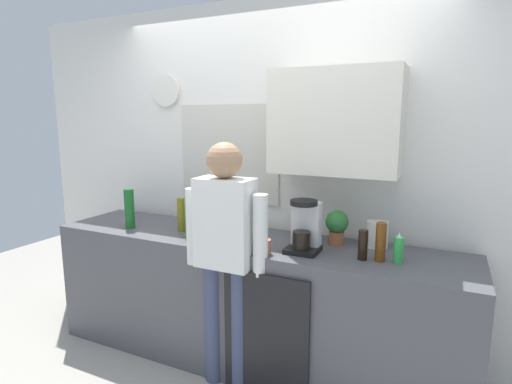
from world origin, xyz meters
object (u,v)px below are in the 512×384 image
(bottle_green_wine, at_px, (129,209))
(storage_canister, at_px, (377,234))
(bottle_amber_beer, at_px, (381,242))
(cup_terracotta_mug, at_px, (265,247))
(potted_plant, at_px, (337,225))
(coffee_maker, at_px, (305,228))
(bottle_clear_soda, at_px, (192,219))
(bottle_olive_oil, at_px, (181,215))
(bottle_dark_sauce, at_px, (363,245))
(person_at_sink, at_px, (226,246))
(dish_soap, at_px, (398,249))

(bottle_green_wine, bearing_deg, storage_canister, 10.41)
(bottle_amber_beer, distance_m, cup_terracotta_mug, 0.69)
(potted_plant, bearing_deg, coffee_maker, -125.18)
(coffee_maker, bearing_deg, bottle_green_wine, -177.76)
(coffee_maker, relative_size, cup_terracotta_mug, 3.59)
(bottle_clear_soda, distance_m, potted_plant, 0.98)
(bottle_olive_oil, bearing_deg, potted_plant, 8.74)
(bottle_dark_sauce, bearing_deg, bottle_amber_beer, 12.26)
(bottle_olive_oil, height_order, bottle_green_wine, bottle_green_wine)
(coffee_maker, relative_size, person_at_sink, 0.21)
(bottle_amber_beer, height_order, bottle_olive_oil, bottle_olive_oil)
(bottle_amber_beer, distance_m, bottle_green_wine, 1.84)
(bottle_amber_beer, height_order, dish_soap, bottle_amber_beer)
(storage_canister, bearing_deg, bottle_amber_beer, -76.95)
(bottle_olive_oil, height_order, person_at_sink, person_at_sink)
(bottle_amber_beer, relative_size, bottle_olive_oil, 0.92)
(bottle_amber_beer, relative_size, person_at_sink, 0.14)
(bottle_olive_oil, xyz_separation_m, bottle_clear_soda, (0.19, -0.14, 0.01))
(bottle_olive_oil, bearing_deg, storage_canister, 9.61)
(storage_canister, bearing_deg, bottle_olive_oil, -170.39)
(bottle_amber_beer, xyz_separation_m, bottle_dark_sauce, (-0.10, -0.02, -0.03))
(bottle_clear_soda, bearing_deg, bottle_olive_oil, 143.33)
(dish_soap, bearing_deg, person_at_sink, -165.45)
(bottle_dark_sauce, distance_m, dish_soap, 0.20)
(bottle_clear_soda, bearing_deg, bottle_amber_beer, 4.98)
(bottle_green_wine, relative_size, dish_soap, 1.67)
(potted_plant, bearing_deg, dish_soap, -24.13)
(bottle_green_wine, height_order, person_at_sink, person_at_sink)
(bottle_olive_oil, relative_size, person_at_sink, 0.16)
(bottle_amber_beer, distance_m, storage_canister, 0.27)
(bottle_clear_soda, height_order, cup_terracotta_mug, bottle_clear_soda)
(bottle_green_wine, xyz_separation_m, storage_canister, (1.78, 0.33, -0.06))
(cup_terracotta_mug, bearing_deg, bottle_green_wine, 174.50)
(person_at_sink, bearing_deg, bottle_amber_beer, 9.59)
(bottle_clear_soda, xyz_separation_m, potted_plant, (0.93, 0.31, -0.01))
(coffee_maker, distance_m, person_at_sink, 0.51)
(coffee_maker, xyz_separation_m, potted_plant, (0.15, 0.21, -0.01))
(storage_canister, bearing_deg, coffee_maker, -145.77)
(coffee_maker, bearing_deg, bottle_clear_soda, -172.82)
(coffee_maker, height_order, bottle_green_wine, coffee_maker)
(bottle_olive_oil, height_order, bottle_dark_sauce, bottle_olive_oil)
(cup_terracotta_mug, xyz_separation_m, person_at_sink, (-0.24, -0.06, -0.01))
(potted_plant, relative_size, storage_canister, 1.35)
(bottle_olive_oil, height_order, bottle_clear_soda, bottle_clear_soda)
(bottle_amber_beer, height_order, bottle_dark_sauce, bottle_amber_beer)
(potted_plant, distance_m, dish_soap, 0.45)
(coffee_maker, bearing_deg, storage_canister, 34.23)
(bottle_amber_beer, bearing_deg, coffee_maker, -178.78)
(bottle_dark_sauce, xyz_separation_m, dish_soap, (0.20, 0.04, -0.01))
(bottle_clear_soda, height_order, person_at_sink, person_at_sink)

